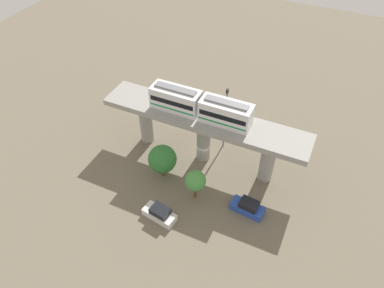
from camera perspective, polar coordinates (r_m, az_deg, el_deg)
name	(u,v)px	position (r m, az deg, el deg)	size (l,w,h in m)	color
ground_plane	(203,157)	(52.73, 1.73, -2.08)	(120.00, 120.00, 0.00)	#706654
viaduct	(204,127)	(48.81, 1.87, 2.63)	(5.20, 28.00, 7.59)	#999691
train	(200,106)	(46.83, 1.29, 5.97)	(2.64, 13.55, 3.24)	white
parked_car_white	(160,214)	(45.62, -5.06, -10.77)	(2.43, 4.43, 1.76)	white
parked_car_blue	(248,207)	(46.55, 8.68, -9.69)	(2.22, 4.36, 1.76)	#284CB7
tree_near_viaduct	(195,181)	(45.55, 0.53, -5.77)	(2.67, 2.67, 4.50)	brown
tree_mid_lot	(162,159)	(48.26, -4.64, -2.36)	(3.82, 3.82, 5.04)	brown
signal_post	(225,117)	(50.86, 5.20, 4.27)	(0.44, 0.28, 10.19)	#4C4C51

